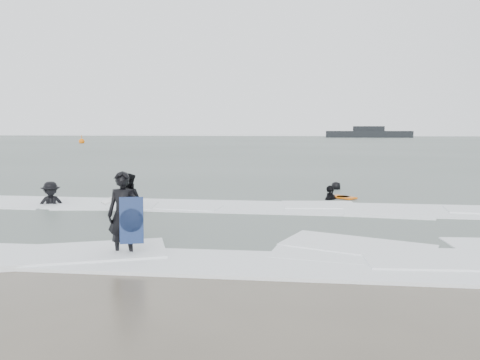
# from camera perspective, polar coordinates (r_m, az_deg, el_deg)

# --- Properties ---
(ground) EXTENTS (320.00, 320.00, 0.00)m
(ground) POSITION_cam_1_polar(r_m,az_deg,el_deg) (10.19, -3.80, -9.24)
(ground) COLOR brown
(ground) RESTS_ON ground
(sea) EXTENTS (320.00, 320.00, 0.00)m
(sea) POSITION_cam_1_polar(r_m,az_deg,el_deg) (89.68, 6.41, 4.54)
(sea) COLOR #47544C
(sea) RESTS_ON ground
(surfer_centre) EXTENTS (0.68, 0.45, 1.85)m
(surfer_centre) POSITION_cam_1_polar(r_m,az_deg,el_deg) (10.40, -13.94, -9.09)
(surfer_centre) COLOR black
(surfer_centre) RESTS_ON ground
(surfer_wading) EXTENTS (1.08, 0.95, 1.88)m
(surfer_wading) POSITION_cam_1_polar(r_m,az_deg,el_deg) (15.32, -13.37, -4.13)
(surfer_wading) COLOR black
(surfer_wading) RESTS_ON ground
(surfer_breaker) EXTENTS (1.29, 1.15, 1.73)m
(surfer_breaker) POSITION_cam_1_polar(r_m,az_deg,el_deg) (17.71, -22.02, -3.03)
(surfer_breaker) COLOR black
(surfer_breaker) RESTS_ON ground
(surfer_right_near) EXTENTS (0.94, 1.08, 1.74)m
(surfer_right_near) POSITION_cam_1_polar(r_m,az_deg,el_deg) (18.06, 10.95, -2.51)
(surfer_right_near) COLOR black
(surfer_right_near) RESTS_ON ground
(surfer_right_far) EXTENTS (0.89, 0.79, 1.54)m
(surfer_right_far) POSITION_cam_1_polar(r_m,az_deg,el_deg) (21.11, 11.62, -1.26)
(surfer_right_far) COLOR black
(surfer_right_far) RESTS_ON ground
(surf_foam) EXTENTS (30.03, 9.06, 0.09)m
(surf_foam) POSITION_cam_1_polar(r_m,az_deg,el_deg) (13.73, -0.73, -4.99)
(surf_foam) COLOR white
(surf_foam) RESTS_ON ground
(bodyboards) EXTENTS (8.45, 9.70, 1.25)m
(bodyboards) POSITION_cam_1_polar(r_m,az_deg,el_deg) (14.23, -2.86, -2.72)
(bodyboards) COLOR #10204B
(bodyboards) RESTS_ON ground
(buoy) EXTENTS (1.00, 1.00, 1.65)m
(buoy) POSITION_cam_1_polar(r_m,az_deg,el_deg) (90.27, -18.74, 4.49)
(buoy) COLOR orange
(buoy) RESTS_ON ground
(vessel_horizon) EXTENTS (25.05, 4.47, 3.40)m
(vessel_horizon) POSITION_cam_1_polar(r_m,az_deg,el_deg) (146.09, 15.39, 5.49)
(vessel_horizon) COLOR black
(vessel_horizon) RESTS_ON ground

